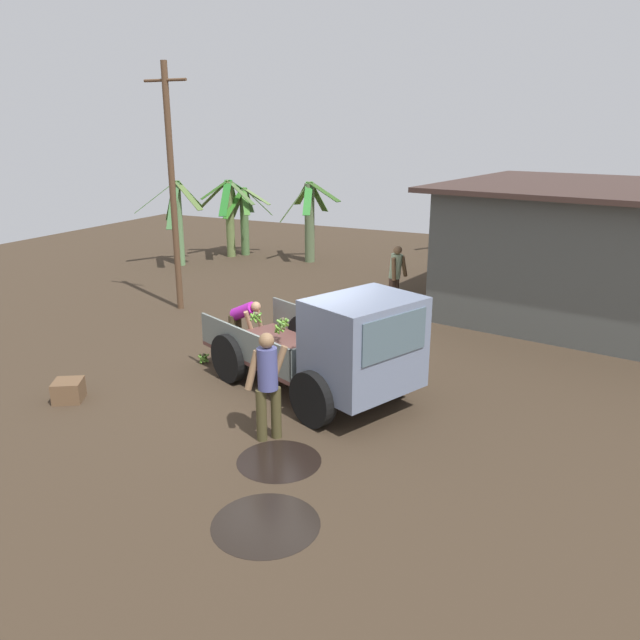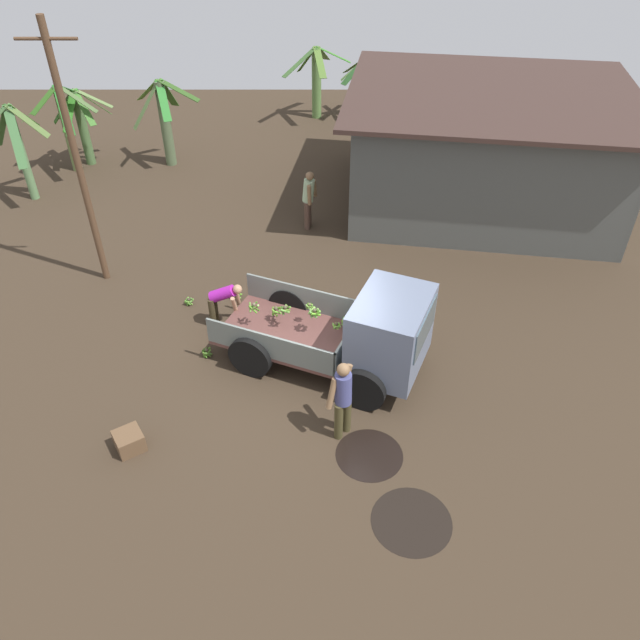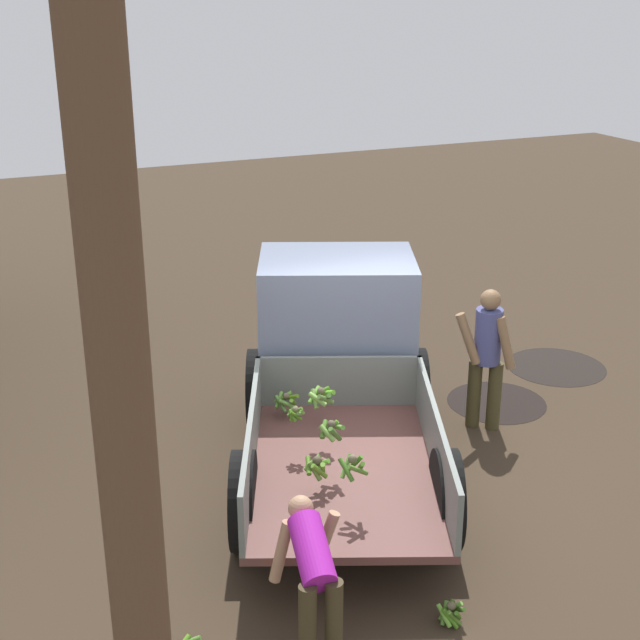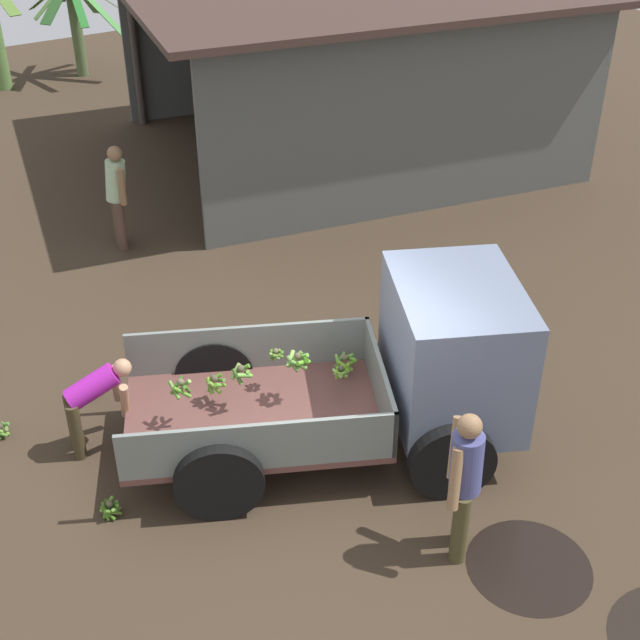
{
  "view_description": "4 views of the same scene",
  "coord_description": "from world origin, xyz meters",
  "px_view_note": "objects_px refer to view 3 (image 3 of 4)",
  "views": [
    {
      "loc": [
        5.09,
        -9.29,
        4.68
      ],
      "look_at": [
        0.67,
        -0.33,
        1.56
      ],
      "focal_mm": 35.0,
      "sensor_mm": 36.0,
      "label": 1
    },
    {
      "loc": [
        0.08,
        -9.73,
        9.0
      ],
      "look_at": [
        0.08,
        0.27,
        1.1
      ],
      "focal_mm": 35.0,
      "sensor_mm": 36.0,
      "label": 2
    },
    {
      "loc": [
        -7.44,
        3.79,
        4.95
      ],
      "look_at": [
        0.97,
        0.12,
        1.49
      ],
      "focal_mm": 50.0,
      "sensor_mm": 36.0,
      "label": 3
    },
    {
      "loc": [
        -3.81,
        -6.48,
        6.89
      ],
      "look_at": [
        0.43,
        0.87,
        1.28
      ],
      "focal_mm": 50.0,
      "sensor_mm": 36.0,
      "label": 4
    }
  ],
  "objects_px": {
    "person_foreground_visitor": "(487,353)",
    "banana_bunch_on_ground_1": "(451,612)",
    "person_worker_loading": "(313,570)",
    "cargo_truck": "(338,352)"
  },
  "relations": [
    {
      "from": "person_foreground_visitor",
      "to": "person_worker_loading",
      "type": "distance_m",
      "value": 4.22
    },
    {
      "from": "person_worker_loading",
      "to": "banana_bunch_on_ground_1",
      "type": "height_order",
      "value": "person_worker_loading"
    },
    {
      "from": "cargo_truck",
      "to": "banana_bunch_on_ground_1",
      "type": "xyz_separation_m",
      "value": [
        -3.38,
        0.52,
        -0.94
      ]
    },
    {
      "from": "person_foreground_visitor",
      "to": "person_worker_loading",
      "type": "xyz_separation_m",
      "value": [
        -2.6,
        3.31,
        -0.27
      ]
    },
    {
      "from": "banana_bunch_on_ground_1",
      "to": "cargo_truck",
      "type": "bearing_deg",
      "value": -8.76
    },
    {
      "from": "person_foreground_visitor",
      "to": "person_worker_loading",
      "type": "height_order",
      "value": "person_foreground_visitor"
    },
    {
      "from": "person_worker_loading",
      "to": "banana_bunch_on_ground_1",
      "type": "bearing_deg",
      "value": -94.4
    },
    {
      "from": "banana_bunch_on_ground_1",
      "to": "person_worker_loading",
      "type": "bearing_deg",
      "value": 77.23
    },
    {
      "from": "person_foreground_visitor",
      "to": "banana_bunch_on_ground_1",
      "type": "height_order",
      "value": "person_foreground_visitor"
    },
    {
      "from": "person_worker_loading",
      "to": "banana_bunch_on_ground_1",
      "type": "distance_m",
      "value": 1.29
    }
  ]
}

